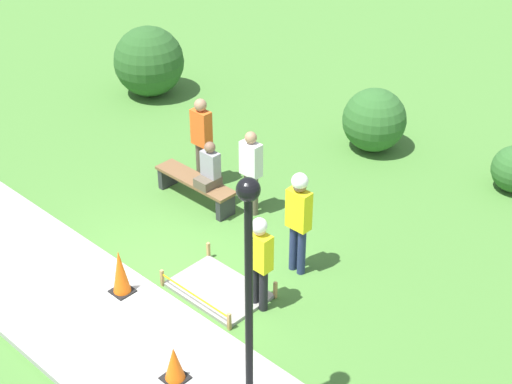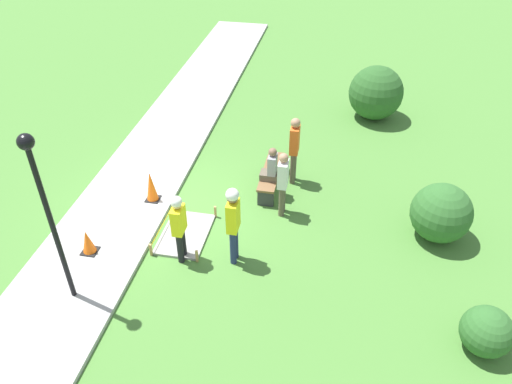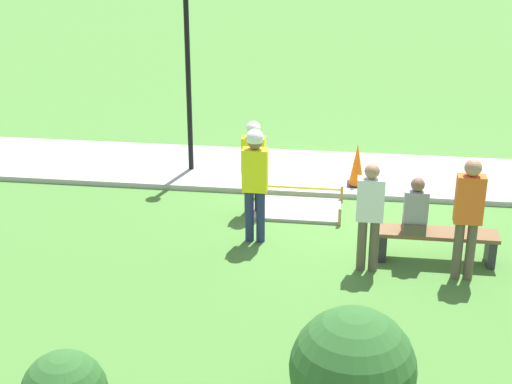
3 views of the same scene
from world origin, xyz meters
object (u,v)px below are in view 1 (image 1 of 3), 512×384
(lamppost_near, at_px, (249,270))
(worker_assistant, at_px, (259,256))
(traffic_cone_near_patch, at_px, (120,272))
(person_seated_on_bench, at_px, (209,168))
(bystander_in_orange_shirt, at_px, (202,137))
(traffic_cone_far_patch, at_px, (174,364))
(worker_supervisor, at_px, (299,213))
(park_bench, at_px, (195,185))
(bystander_in_gray_shirt, at_px, (251,168))

(lamppost_near, bearing_deg, worker_assistant, 130.09)
(lamppost_near, bearing_deg, traffic_cone_near_patch, 172.31)
(traffic_cone_near_patch, xyz_separation_m, person_seated_on_bench, (-0.90, 2.83, 0.34))
(traffic_cone_near_patch, height_order, bystander_in_orange_shirt, bystander_in_orange_shirt)
(traffic_cone_far_patch, xyz_separation_m, worker_supervisor, (-0.47, 3.15, 0.77))
(traffic_cone_far_patch, distance_m, lamppost_near, 2.47)
(traffic_cone_far_patch, bearing_deg, lamppost_near, 11.55)
(traffic_cone_near_patch, height_order, park_bench, traffic_cone_near_patch)
(traffic_cone_near_patch, relative_size, worker_assistant, 0.48)
(lamppost_near, bearing_deg, worker_supervisor, 120.05)
(worker_supervisor, relative_size, bystander_in_orange_shirt, 1.02)
(traffic_cone_far_patch, distance_m, worker_supervisor, 3.28)
(person_seated_on_bench, distance_m, bystander_in_orange_shirt, 0.88)
(park_bench, relative_size, worker_supervisor, 0.96)
(traffic_cone_near_patch, relative_size, person_seated_on_bench, 0.91)
(bystander_in_gray_shirt, xyz_separation_m, lamppost_near, (3.49, -3.67, 1.56))
(worker_supervisor, xyz_separation_m, bystander_in_gray_shirt, (-1.81, 0.77, -0.19))
(traffic_cone_near_patch, height_order, worker_supervisor, worker_supervisor)
(traffic_cone_far_patch, distance_m, park_bench, 4.81)
(park_bench, distance_m, worker_supervisor, 2.99)
(person_seated_on_bench, xyz_separation_m, bystander_in_gray_shirt, (0.69, 0.39, 0.12))
(traffic_cone_far_patch, height_order, lamppost_near, lamppost_near)
(worker_supervisor, xyz_separation_m, lamppost_near, (1.68, -2.90, 1.37))
(person_seated_on_bench, bearing_deg, worker_assistant, -29.16)
(worker_assistant, height_order, lamppost_near, lamppost_near)
(park_bench, xyz_separation_m, worker_assistant, (3.04, -1.44, 0.64))
(bystander_in_gray_shirt, bearing_deg, traffic_cone_far_patch, -59.87)
(bystander_in_orange_shirt, bearing_deg, lamppost_near, -37.54)
(worker_supervisor, xyz_separation_m, bystander_in_orange_shirt, (-3.20, 0.85, -0.09))
(traffic_cone_near_patch, bearing_deg, worker_supervisor, 57.10)
(park_bench, bearing_deg, bystander_in_orange_shirt, 123.16)
(traffic_cone_near_patch, bearing_deg, bystander_in_gray_shirt, 93.77)
(park_bench, height_order, bystander_in_orange_shirt, bystander_in_orange_shirt)
(bystander_in_gray_shirt, bearing_deg, bystander_in_orange_shirt, 176.70)
(worker_assistant, relative_size, lamppost_near, 0.46)
(person_seated_on_bench, height_order, bystander_in_gray_shirt, bystander_in_gray_shirt)
(traffic_cone_near_patch, distance_m, traffic_cone_far_patch, 2.18)
(worker_supervisor, distance_m, bystander_in_gray_shirt, 1.97)
(park_bench, bearing_deg, traffic_cone_near_patch, -65.58)
(traffic_cone_near_patch, xyz_separation_m, park_bench, (-1.26, 2.78, -0.15))
(worker_supervisor, xyz_separation_m, worker_assistant, (0.18, -1.12, -0.16))
(park_bench, xyz_separation_m, bystander_in_gray_shirt, (1.05, 0.44, 0.61))
(traffic_cone_near_patch, distance_m, bystander_in_gray_shirt, 3.27)
(traffic_cone_far_patch, relative_size, worker_assistant, 0.34)
(bystander_in_gray_shirt, bearing_deg, lamppost_near, -46.47)
(person_seated_on_bench, bearing_deg, traffic_cone_far_patch, -49.92)
(person_seated_on_bench, distance_m, lamppost_near, 5.57)
(park_bench, bearing_deg, bystander_in_gray_shirt, 22.87)
(worker_supervisor, height_order, lamppost_near, lamppost_near)
(traffic_cone_far_patch, xyz_separation_m, person_seated_on_bench, (-2.96, 3.52, 0.46))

